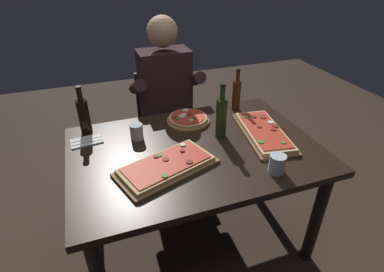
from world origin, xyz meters
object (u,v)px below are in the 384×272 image
object	(u,v)px
tumbler_far_side	(277,164)
seated_diner	(167,97)
tumbler_near_camera	(137,133)
diner_chair	(164,119)
wine_bottle_dark	(221,116)
pizza_round_far	(188,119)
oil_bottle_amber	(236,94)
pizza_rectangular_front	(167,166)
pizza_rectangular_left	(264,132)
dining_table	(195,161)
vinegar_bottle_green	(84,115)

from	to	relation	value
tumbler_far_side	seated_diner	distance (m)	1.12
tumbler_near_camera	diner_chair	bearing A→B (deg)	62.92
wine_bottle_dark	seated_diner	distance (m)	0.69
pizza_round_far	tumbler_far_side	xyz separation A→B (m)	(0.25, -0.65, 0.03)
oil_bottle_amber	tumbler_near_camera	world-z (taller)	oil_bottle_amber
pizza_rectangular_front	oil_bottle_amber	bearing A→B (deg)	38.30
pizza_rectangular_front	pizza_rectangular_left	distance (m)	0.66
tumbler_near_camera	diner_chair	size ratio (longest dim) A/B	0.11
tumbler_near_camera	seated_diner	bearing A→B (deg)	57.88
pizza_rectangular_front	pizza_rectangular_left	world-z (taller)	same
tumbler_near_camera	tumbler_far_side	size ratio (longest dim) A/B	0.98
wine_bottle_dark	oil_bottle_amber	size ratio (longest dim) A/B	1.14
wine_bottle_dark	seated_diner	world-z (taller)	seated_diner
tumbler_near_camera	pizza_rectangular_front	bearing A→B (deg)	-76.02
dining_table	diner_chair	distance (m)	0.87
pizza_rectangular_left	pizza_round_far	size ratio (longest dim) A/B	2.00
oil_bottle_amber	pizza_rectangular_front	bearing A→B (deg)	-141.70
tumbler_far_side	diner_chair	xyz separation A→B (m)	(-0.27, 1.20, -0.30)
oil_bottle_amber	tumbler_near_camera	bearing A→B (deg)	-167.49
tumbler_near_camera	wine_bottle_dark	bearing A→B (deg)	-15.82
pizza_round_far	wine_bottle_dark	bearing A→B (deg)	-61.16
dining_table	oil_bottle_amber	world-z (taller)	oil_bottle_amber
dining_table	tumbler_far_side	xyz separation A→B (m)	(0.31, -0.35, 0.14)
seated_diner	pizza_round_far	bearing A→B (deg)	-86.91
pizza_rectangular_front	pizza_round_far	distance (m)	0.52
dining_table	seated_diner	distance (m)	0.74
oil_bottle_amber	vinegar_bottle_green	distance (m)	1.01
pizza_rectangular_front	diner_chair	distance (m)	1.06
pizza_round_far	diner_chair	distance (m)	0.61
pizza_rectangular_front	pizza_round_far	size ratio (longest dim) A/B	2.02
dining_table	pizza_round_far	distance (m)	0.33
pizza_rectangular_front	dining_table	bearing A→B (deg)	34.07
oil_bottle_amber	diner_chair	distance (m)	0.73
oil_bottle_amber	seated_diner	world-z (taller)	seated_diner
diner_chair	wine_bottle_dark	bearing A→B (deg)	-79.06
wine_bottle_dark	tumbler_near_camera	xyz separation A→B (m)	(-0.48, 0.14, -0.09)
dining_table	vinegar_bottle_green	world-z (taller)	vinegar_bottle_green
dining_table	tumbler_near_camera	xyz separation A→B (m)	(-0.29, 0.21, 0.14)
vinegar_bottle_green	diner_chair	distance (m)	0.85
pizza_round_far	tumbler_far_side	world-z (taller)	tumbler_far_side
pizza_round_far	tumbler_near_camera	distance (m)	0.37
pizza_round_far	vinegar_bottle_green	bearing A→B (deg)	171.71
pizza_round_far	tumbler_far_side	bearing A→B (deg)	-68.97
seated_diner	wine_bottle_dark	bearing A→B (deg)	-77.14
seated_diner	oil_bottle_amber	bearing A→B (deg)	-42.22
wine_bottle_dark	oil_bottle_amber	xyz separation A→B (m)	(0.25, 0.30, -0.02)
tumbler_far_side	diner_chair	size ratio (longest dim) A/B	0.11
oil_bottle_amber	seated_diner	xyz separation A→B (m)	(-0.40, 0.36, -0.11)
tumbler_far_side	vinegar_bottle_green	bearing A→B (deg)	139.93
diner_chair	tumbler_near_camera	bearing A→B (deg)	-117.08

